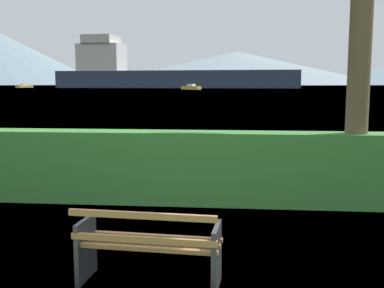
{
  "coord_description": "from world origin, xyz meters",
  "views": [
    {
      "loc": [
        0.9,
        -4.7,
        2.14
      ],
      "look_at": [
        0.0,
        4.74,
        0.89
      ],
      "focal_mm": 43.37,
      "sensor_mm": 36.0,
      "label": 1
    }
  ],
  "objects_px": {
    "cargo_ship_large": "(157,73)",
    "sailboat_mid": "(191,87)",
    "fishing_boat_near": "(24,86)",
    "park_bench": "(148,247)"
  },
  "relations": [
    {
      "from": "park_bench",
      "to": "cargo_ship_large",
      "type": "xyz_separation_m",
      "value": [
        -33.19,
        195.02,
        5.92
      ]
    },
    {
      "from": "sailboat_mid",
      "to": "park_bench",
      "type": "bearing_deg",
      "value": -84.63
    },
    {
      "from": "park_bench",
      "to": "sailboat_mid",
      "type": "bearing_deg",
      "value": 95.37
    },
    {
      "from": "cargo_ship_large",
      "to": "sailboat_mid",
      "type": "xyz_separation_m",
      "value": [
        19.58,
        -50.12,
        -5.65
      ]
    },
    {
      "from": "cargo_ship_large",
      "to": "fishing_boat_near",
      "type": "bearing_deg",
      "value": 175.02
    },
    {
      "from": "fishing_boat_near",
      "to": "cargo_ship_large",
      "type": "bearing_deg",
      "value": -4.98
    },
    {
      "from": "park_bench",
      "to": "cargo_ship_large",
      "type": "relative_size",
      "value": 0.01
    },
    {
      "from": "park_bench",
      "to": "cargo_ship_large",
      "type": "bearing_deg",
      "value": 99.66
    },
    {
      "from": "cargo_ship_large",
      "to": "fishing_boat_near",
      "type": "height_order",
      "value": "cargo_ship_large"
    },
    {
      "from": "sailboat_mid",
      "to": "cargo_ship_large",
      "type": "bearing_deg",
      "value": 111.33
    }
  ]
}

